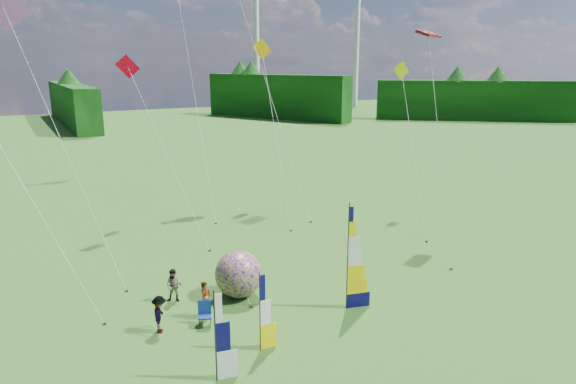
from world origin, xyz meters
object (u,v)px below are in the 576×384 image
side_banner_far (215,338)px  bol_inflatable (239,274)px  kite_whale (266,73)px  spectator_d (232,279)px  spectator_c (160,314)px  feather_banner_main (348,259)px  side_banner_left (260,314)px  spectator_b (174,286)px  camp_chair (205,315)px  spectator_a (206,300)px

side_banner_far → bol_inflatable: size_ratio=1.47×
kite_whale → spectator_d: bearing=-133.2°
bol_inflatable → spectator_c: bearing=-160.5°
side_banner_far → bol_inflatable: 6.92m
spectator_c → feather_banner_main: bearing=-81.7°
feather_banner_main → bol_inflatable: bearing=149.6°
bol_inflatable → kite_whale: 19.58m
side_banner_left → spectator_b: 6.18m
bol_inflatable → spectator_d: bol_inflatable is taller
side_banner_far → camp_chair: size_ratio=3.11×
bol_inflatable → spectator_a: bearing=-149.7°
side_banner_far → kite_whale: bearing=68.6°
side_banner_left → spectator_a: bearing=104.6°
side_banner_left → spectator_c: (-3.07, 3.38, -0.79)m
spectator_d → camp_chair: size_ratio=1.56×
feather_banner_main → spectator_d: 5.84m
feather_banner_main → spectator_b: feather_banner_main is taller
spectator_c → camp_chair: size_ratio=1.49×
spectator_b → feather_banner_main: bearing=-3.0°
feather_banner_main → kite_whale: 20.68m
side_banner_far → spectator_c: size_ratio=2.08×
feather_banner_main → spectator_b: size_ratio=3.01×
side_banner_far → spectator_a: (1.34, 4.68, -0.84)m
spectator_b → kite_whale: kite_whale is taller
spectator_c → side_banner_far: bearing=-146.6°
feather_banner_main → spectator_a: size_ratio=2.88×
side_banner_left → spectator_b: bearing=106.5°
side_banner_far → spectator_d: (3.25, 6.15, -0.85)m
feather_banner_main → spectator_b: 8.34m
feather_banner_main → side_banner_left: bearing=-152.7°
side_banner_left → bol_inflatable: 5.09m
side_banner_left → spectator_a: size_ratio=1.88×
spectator_a → side_banner_left: bearing=-112.5°
side_banner_left → spectator_a: side_banner_left is taller
side_banner_left → side_banner_far: size_ratio=0.95×
camp_chair → spectator_a: bearing=86.6°
side_banner_far → spectator_b: bearing=95.1°
feather_banner_main → spectator_a: feather_banner_main is taller
feather_banner_main → camp_chair: (-6.31, 1.66, -1.92)m
bol_inflatable → camp_chair: (-2.50, -1.99, -0.61)m
spectator_a → camp_chair: bearing=-151.0°
spectator_c → spectator_d: size_ratio=0.96×
side_banner_far → spectator_a: bearing=83.8°
side_banner_left → spectator_b: (-1.68, 5.89, -0.79)m
side_banner_left → spectator_d: 5.28m
spectator_b → spectator_d: spectator_d is taller
side_banner_far → kite_whale: (12.55, 20.68, 8.63)m
spectator_b → camp_chair: spectator_b is taller
spectator_c → kite_whale: size_ratio=0.08×
side_banner_left → spectator_c: size_ratio=1.97×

